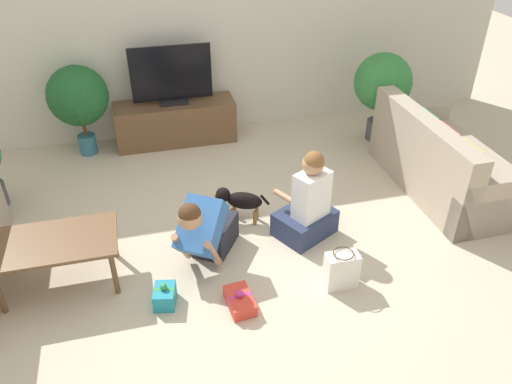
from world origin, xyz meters
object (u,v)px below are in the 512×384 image
Objects in this scene: tv_console at (176,122)px; gift_box_b at (165,296)px; person_kneeling at (206,229)px; sofa_right at (443,163)px; potted_plant_corner_right at (383,84)px; gift_box_a at (240,301)px; dog at (239,200)px; person_sitting at (308,206)px; coffee_table at (55,245)px; tv at (172,78)px; gift_bag_a at (341,270)px; potted_plant_back_left at (78,97)px.

tv_console reaches higher than gift_box_b.
gift_box_b is at bearing -100.29° from person_kneeling.
gift_box_b is at bearing 108.05° from sofa_right.
potted_plant_corner_right is 3.32× the size of gift_box_a.
person_sitting is at bearing 80.84° from dog.
coffee_table is 2.95× the size of gift_box_a.
coffee_table is 1.03× the size of tv.
dog is at bearing -61.86° from person_sitting.
tv_console reaches higher than coffee_table.
gift_bag_a is (1.43, -0.15, 0.09)m from gift_box_b.
sofa_right is 7.33× the size of gift_box_b.
person_kneeling is 2.38× the size of gift_box_a.
tv_console is at bearing -94.67° from person_sitting.
tv_console is at bearing -90.00° from tv.
potted_plant_back_left is 0.98× the size of potted_plant_corner_right.
gift_box_b is (-0.43, -2.79, -0.18)m from tv_console.
tv_console is 1.85× the size of person_kneeling.
tv_console is 2.98m from gift_box_a.
coffee_table is 0.89× the size of potted_plant_corner_right.
tv is at bearing 122.67° from person_kneeling.
person_kneeling is at bearing -90.31° from tv_console.
tv_console reaches higher than gift_bag_a.
potted_plant_corner_right is (3.55, -0.50, 0.00)m from potted_plant_back_left.
person_sitting is 2.61× the size of gift_bag_a.
person_kneeling is 0.65m from dog.
potted_plant_back_left is at bearing -115.82° from dog.
person_sitting reaches higher than coffee_table.
potted_plant_corner_right is at bearing -12.59° from tv.
potted_plant_corner_right is at bearing 25.85° from coffee_table.
dog is at bearing 91.12° from sofa_right.
gift_bag_a is (2.23, -0.60, -0.23)m from coffee_table.
gift_box_b is (-3.04, -0.99, -0.22)m from sofa_right.
gift_bag_a is at bearing 1.62° from gift_box_a.
dog is 2.06× the size of gift_box_b.
person_sitting is (2.18, 0.12, -0.07)m from coffee_table.
person_sitting is at bearing 42.48° from gift_box_a.
sofa_right is at bearing -83.40° from potted_plant_corner_right.
sofa_right is at bearing 166.44° from person_sitting.
tv is 3.89× the size of gift_box_b.
potted_plant_corner_right reaches higher than gift_box_b.
person_kneeling is (1.21, -0.01, -0.06)m from coffee_table.
tv_console is 5.94× the size of gift_box_b.
tv is 1.98m from dog.
coffee_table is at bearing -48.09° from dog.
sofa_right is 2.68m from person_kneeling.
tv_console is 2.88× the size of dog.
coffee_table is at bearing -117.66° from tv.
potted_plant_back_left is (-1.08, -0.05, 0.46)m from tv_console.
person_sitting is 0.68m from dog.
gift_box_a is at bearing -133.93° from potted_plant_corner_right.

